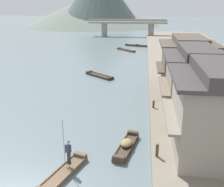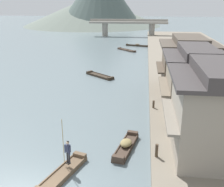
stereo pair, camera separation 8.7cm
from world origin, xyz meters
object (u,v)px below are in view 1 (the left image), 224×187
(boat_moored_third, at_px, (126,146))
(house_waterfront_tall, at_px, (187,64))
(mooring_post_dock_mid, at_px, (154,104))
(stone_bridge, at_px, (128,25))
(mooring_post_dock_near, at_px, (157,150))
(boat_moored_second, at_px, (99,76))
(boat_foreground_poled, at_px, (63,174))
(boat_moored_far, at_px, (126,50))
(house_waterfront_second, at_px, (195,83))
(house_waterfront_nearest, at_px, (218,112))
(boatman_person, at_px, (68,149))
(boat_moored_nearest, at_px, (137,45))

(boat_moored_third, distance_m, house_waterfront_tall, 14.94)
(mooring_post_dock_mid, height_order, stone_bridge, stone_bridge)
(mooring_post_dock_near, bearing_deg, boat_moored_second, 108.92)
(boat_foreground_poled, xyz_separation_m, boat_moored_far, (0.72, 46.22, -0.04))
(house_waterfront_second, distance_m, mooring_post_dock_mid, 4.51)
(boat_moored_far, distance_m, house_waterfront_nearest, 44.23)
(boat_foreground_poled, xyz_separation_m, boatman_person, (0.20, 0.69, 1.33))
(house_waterfront_tall, distance_m, mooring_post_dock_near, 15.67)
(boatman_person, relative_size, house_waterfront_nearest, 0.44)
(boat_moored_far, height_order, mooring_post_dock_near, mooring_post_dock_near)
(house_waterfront_second, relative_size, mooring_post_dock_mid, 9.37)
(boat_moored_nearest, relative_size, stone_bridge, 0.24)
(mooring_post_dock_near, relative_size, mooring_post_dock_mid, 1.24)
(stone_bridge, bearing_deg, boatman_person, -89.29)
(boat_foreground_poled, xyz_separation_m, mooring_post_dock_mid, (5.82, 10.84, 0.77))
(boat_moored_nearest, xyz_separation_m, boat_moored_far, (-2.20, -6.58, -0.08))
(boat_moored_second, distance_m, boat_moored_far, 22.67)
(house_waterfront_second, xyz_separation_m, mooring_post_dock_mid, (-3.46, 1.18, -2.64))
(boatman_person, relative_size, stone_bridge, 0.12)
(boatman_person, distance_m, boat_moored_third, 4.79)
(boat_moored_nearest, bearing_deg, house_waterfront_tall, -79.35)
(boat_moored_second, bearing_deg, house_waterfront_tall, -30.58)
(mooring_post_dock_near, bearing_deg, mooring_post_dock_mid, 90.00)
(boat_moored_far, bearing_deg, boat_foreground_poled, -90.89)
(boatman_person, bearing_deg, mooring_post_dock_mid, 61.01)
(house_waterfront_second, relative_size, stone_bridge, 0.28)
(house_waterfront_second, height_order, mooring_post_dock_near, house_waterfront_second)
(mooring_post_dock_mid, bearing_deg, boat_moored_nearest, 93.97)
(house_waterfront_second, bearing_deg, stone_bridge, 98.99)
(house_waterfront_second, distance_m, house_waterfront_tall, 7.39)
(boat_moored_third, height_order, house_waterfront_second, house_waterfront_second)
(boatman_person, height_order, mooring_post_dock_near, boatman_person)
(boatman_person, xyz_separation_m, mooring_post_dock_near, (5.62, 1.36, -0.47))
(boat_foreground_poled, xyz_separation_m, boat_moored_second, (-1.59, 23.67, -0.03))
(house_waterfront_nearest, bearing_deg, mooring_post_dock_near, -165.44)
(mooring_post_dock_near, bearing_deg, boat_foreground_poled, -160.58)
(house_waterfront_second, bearing_deg, boatman_person, -135.37)
(house_waterfront_second, bearing_deg, boat_moored_far, 103.18)
(boat_moored_second, height_order, house_waterfront_tall, house_waterfront_tall)
(boatman_person, xyz_separation_m, stone_bridge, (-0.89, 71.96, 1.91))
(boat_moored_nearest, xyz_separation_m, house_waterfront_nearest, (6.69, -49.77, 3.37))
(boat_moored_second, xyz_separation_m, boat_moored_third, (5.28, -19.94, 0.13))
(boat_moored_nearest, bearing_deg, house_waterfront_nearest, -82.34)
(house_waterfront_nearest, relative_size, house_waterfront_tall, 1.04)
(boatman_person, distance_m, boat_moored_second, 23.09)
(boat_moored_third, xyz_separation_m, mooring_post_dock_mid, (2.14, 7.10, 0.67))
(house_waterfront_nearest, relative_size, house_waterfront_second, 1.01)
(boat_moored_third, distance_m, house_waterfront_nearest, 6.82)
(house_waterfront_tall, bearing_deg, boat_moored_third, -114.12)
(boat_foreground_poled, relative_size, boat_moored_second, 0.99)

